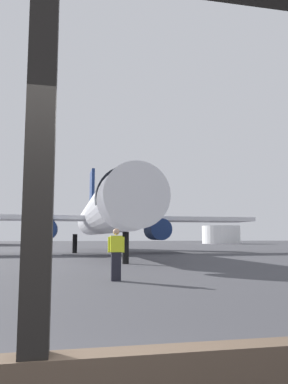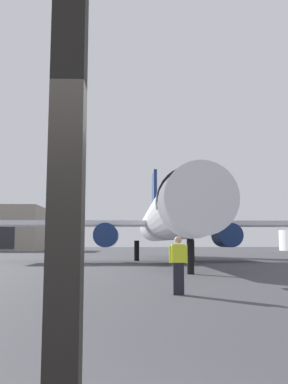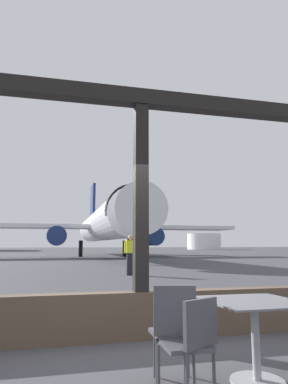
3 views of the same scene
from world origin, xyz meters
TOP-DOWN VIEW (x-y plane):
  - ground_plane at (0.00, 40.00)m, footprint 220.00×220.00m
  - window_frame at (0.00, 0.00)m, footprint 9.17×0.24m
  - airplane at (3.44, 31.53)m, footprint 28.52×34.56m
  - ground_crew_worker at (1.86, 10.02)m, footprint 0.54×0.25m
  - fuel_storage_tank at (35.06, 78.88)m, footprint 8.61×8.61m

SIDE VIEW (x-z plane):
  - ground_plane at x=0.00m, z-range 0.00..0.00m
  - ground_crew_worker at x=1.86m, z-range 0.03..1.77m
  - window_frame at x=0.00m, z-range -0.56..3.14m
  - fuel_storage_tank at x=35.06m, z-range 0.00..4.07m
  - airplane at x=3.44m, z-range -1.65..8.50m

